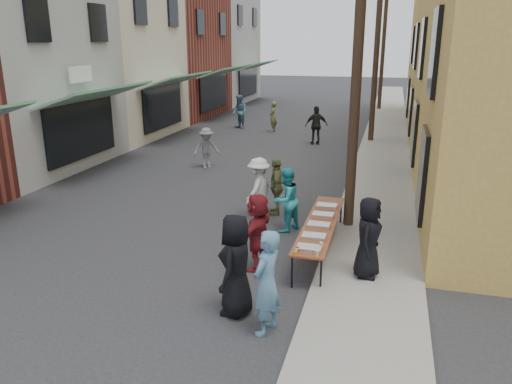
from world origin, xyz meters
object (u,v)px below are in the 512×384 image
Objects in this scene: utility_pole_near at (358,52)px; catering_tray_sausage at (309,248)px; guest_front_c at (286,200)px; serving_table at (320,224)px; server at (368,237)px; utility_pole_mid at (377,46)px; utility_pole_far at (383,44)px; guest_front_a at (236,265)px.

utility_pole_near is 5.10m from catering_tray_sausage.
guest_front_c reaches higher than catering_tray_sausage.
utility_pole_near is 4.23m from serving_table.
guest_front_c is 3.19m from server.
utility_pole_mid is 13.26m from guest_front_c.
catering_tray_sausage is at bearing -91.04° from utility_pole_far.
guest_front_a is at bearing -109.29° from serving_table.
catering_tray_sausage is at bearing -91.85° from utility_pole_mid.
guest_front_a is (-1.58, -16.89, -3.55)m from utility_pole_mid.
guest_front_a is at bearing -107.88° from utility_pole_near.
guest_front_a is at bearing 140.43° from server.
serving_table is 2.35× the size of server.
guest_front_a is 1.11× the size of server.
guest_front_a is at bearing -127.01° from catering_tray_sausage.
server is at bearing -77.97° from utility_pole_near.
serving_table is at bearing -105.43° from utility_pole_near.
utility_pole_mid is at bearing 178.47° from guest_front_a.
utility_pole_near is 5.33× the size of guest_front_c.
utility_pole_near is 6.25m from guest_front_a.
utility_pole_far is (0.00, 12.00, 0.00)m from utility_pole_mid.
serving_table is at bearing 71.28° from guest_front_c.
utility_pole_mid is (0.00, 12.00, 0.00)m from utility_pole_near.
utility_pole_mid is 14.33m from serving_table.
guest_front_c is at bearing -176.36° from guest_front_a.
utility_pole_near is at bearing -90.00° from utility_pole_mid.
utility_pole_far reaches higher than serving_table.
catering_tray_sausage is (-0.50, -15.46, -3.71)m from utility_pole_mid.
utility_pole_far is 27.20m from server.
utility_pole_mid is at bearing 11.65° from server.
guest_front_c is (0.01, 4.25, -0.10)m from guest_front_a.
utility_pole_near is 4.76× the size of guest_front_a.
utility_pole_near is at bearing -90.00° from utility_pole_far.
server reaches higher than serving_table.
utility_pole_near is 5.29× the size of server.
serving_table is (-0.50, -1.81, -3.79)m from utility_pole_near.
serving_table is at bearing 53.81° from server.
serving_table is at bearing 164.52° from guest_front_a.
utility_pole_far reaches higher than guest_front_c.
utility_pole_mid is 18.00× the size of catering_tray_sausage.
serving_table is 2.11× the size of guest_front_a.
utility_pole_far is 2.25× the size of serving_table.
guest_front_a is (-1.08, -1.43, 0.16)m from catering_tray_sausage.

